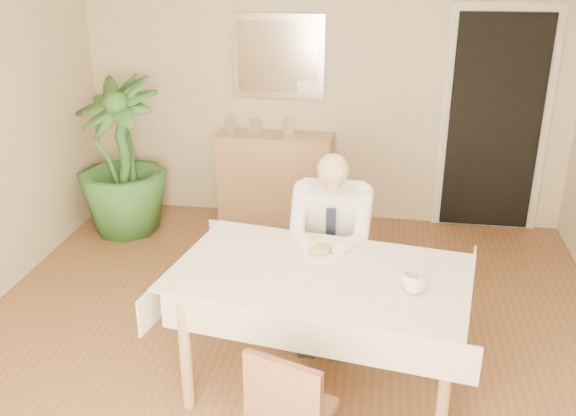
% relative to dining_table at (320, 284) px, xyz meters
% --- Properties ---
extents(room, '(5.00, 5.02, 2.60)m').
position_rel_dining_table_xyz_m(room, '(-0.26, 0.10, 0.63)').
color(room, brown).
rests_on(room, ground).
extents(doorway, '(0.96, 0.07, 2.10)m').
position_rel_dining_table_xyz_m(doorway, '(1.29, 2.56, 0.33)').
color(doorway, beige).
rests_on(doorway, ground).
extents(mirror, '(0.86, 0.04, 0.76)m').
position_rel_dining_table_xyz_m(mirror, '(-0.69, 2.57, 0.88)').
color(mirror, silver).
rests_on(mirror, room).
extents(dining_table, '(1.87, 1.28, 0.75)m').
position_rel_dining_table_xyz_m(dining_table, '(0.00, 0.00, 0.00)').
color(dining_table, '#9B7E51').
rests_on(dining_table, ground).
extents(chair_far, '(0.46, 0.46, 0.93)m').
position_rel_dining_table_xyz_m(chair_far, '(0.00, 0.88, -0.14)').
color(chair_far, '#48311E').
rests_on(chair_far, ground).
extents(chair_near, '(0.49, 0.50, 0.82)m').
position_rel_dining_table_xyz_m(chair_near, '(-0.06, -0.88, -0.21)').
color(chair_near, '#48311E').
rests_on(chair_near, ground).
extents(seated_man, '(0.48, 0.72, 1.24)m').
position_rel_dining_table_xyz_m(seated_man, '(0.00, 0.59, 0.02)').
color(seated_man, white).
rests_on(seated_man, ground).
extents(plate, '(0.26, 0.26, 0.02)m').
position_rel_dining_table_xyz_m(plate, '(-0.03, 0.22, 0.09)').
color(plate, white).
rests_on(plate, dining_table).
extents(food, '(0.14, 0.14, 0.06)m').
position_rel_dining_table_xyz_m(food, '(-0.03, 0.22, 0.11)').
color(food, olive).
rests_on(food, dining_table).
extents(knife, '(0.01, 0.13, 0.01)m').
position_rel_dining_table_xyz_m(knife, '(0.01, 0.16, 0.11)').
color(knife, silver).
rests_on(knife, dining_table).
extents(fork, '(0.01, 0.13, 0.01)m').
position_rel_dining_table_xyz_m(fork, '(-0.07, 0.16, 0.11)').
color(fork, silver).
rests_on(fork, dining_table).
extents(coffee_mug, '(0.18, 0.18, 0.11)m').
position_rel_dining_table_xyz_m(coffee_mug, '(0.53, -0.15, 0.14)').
color(coffee_mug, white).
rests_on(coffee_mug, dining_table).
extents(sideboard, '(1.08, 0.41, 0.86)m').
position_rel_dining_table_xyz_m(sideboard, '(-0.69, 2.42, -0.24)').
color(sideboard, '#9B7E51').
rests_on(sideboard, ground).
extents(photo_frame_left, '(0.10, 0.02, 0.14)m').
position_rel_dining_table_xyz_m(photo_frame_left, '(-1.12, 2.44, 0.26)').
color(photo_frame_left, silver).
rests_on(photo_frame_left, sideboard).
extents(photo_frame_center, '(0.10, 0.02, 0.14)m').
position_rel_dining_table_xyz_m(photo_frame_center, '(-0.89, 2.46, 0.26)').
color(photo_frame_center, silver).
rests_on(photo_frame_center, sideboard).
extents(photo_frame_right, '(0.10, 0.02, 0.14)m').
position_rel_dining_table_xyz_m(photo_frame_right, '(-0.57, 2.47, 0.26)').
color(photo_frame_right, silver).
rests_on(photo_frame_right, sideboard).
extents(potted_palm, '(1.04, 1.04, 1.43)m').
position_rel_dining_table_xyz_m(potted_palm, '(-2.03, 1.95, 0.05)').
color(potted_palm, '#285722').
rests_on(potted_palm, ground).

